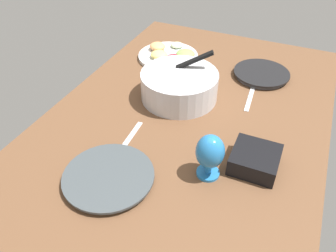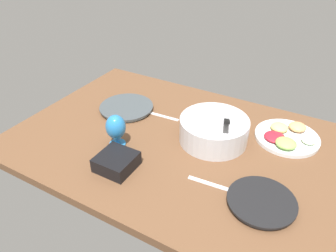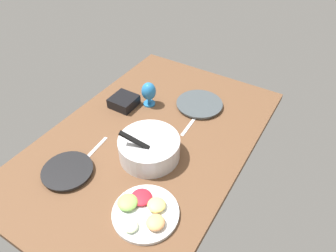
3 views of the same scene
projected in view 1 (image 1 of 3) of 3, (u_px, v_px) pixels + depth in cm
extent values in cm
cube|color=brown|center=(187.00, 120.00, 133.53)|extent=(160.00, 104.00, 4.00)
cylinder|color=silver|center=(109.00, 178.00, 106.41)|extent=(26.43, 26.43, 1.44)
cylinder|color=#3E4549|center=(108.00, 176.00, 105.68)|extent=(28.73, 28.73, 0.86)
cylinder|color=#4C4C51|center=(261.00, 75.00, 155.01)|extent=(23.10, 23.10, 1.50)
cylinder|color=black|center=(262.00, 73.00, 154.25)|extent=(25.11, 25.11, 0.90)
cylinder|color=silver|center=(179.00, 86.00, 138.82)|extent=(31.41, 31.41, 11.44)
cylinder|color=white|center=(179.00, 78.00, 136.65)|extent=(28.27, 28.27, 2.06)
cube|color=black|center=(185.00, 64.00, 138.29)|extent=(9.50, 22.34, 12.86)
cylinder|color=silver|center=(168.00, 56.00, 168.63)|extent=(29.42, 29.42, 1.80)
ellipsoid|color=beige|center=(177.00, 45.00, 173.79)|extent=(6.25, 6.25, 2.25)
ellipsoid|color=#F2A566|center=(157.00, 46.00, 171.22)|extent=(8.01, 8.01, 3.52)
ellipsoid|color=#F9E072|center=(159.00, 55.00, 164.69)|extent=(8.14, 8.14, 3.21)
ellipsoid|color=red|center=(175.00, 59.00, 162.38)|extent=(9.55, 9.55, 2.22)
ellipsoid|color=#8CC659|center=(186.00, 54.00, 164.97)|extent=(9.14, 9.14, 3.44)
cylinder|color=#2573B6|center=(208.00, 173.00, 108.49)|extent=(7.42, 7.42, 1.00)
cylinder|color=#2573B6|center=(208.00, 168.00, 107.19)|extent=(2.00, 2.00, 3.12)
ellipsoid|color=#2573B6|center=(210.00, 152.00, 102.55)|extent=(8.97, 8.97, 11.56)
cube|color=black|center=(255.00, 160.00, 109.50)|extent=(14.92, 14.92, 6.18)
cube|color=tan|center=(256.00, 155.00, 108.25)|extent=(12.23, 12.23, 1.98)
cube|color=silver|center=(130.00, 137.00, 122.40)|extent=(18.07, 2.71, 0.60)
cube|color=silver|center=(250.00, 99.00, 141.02)|extent=(18.08, 3.09, 0.60)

